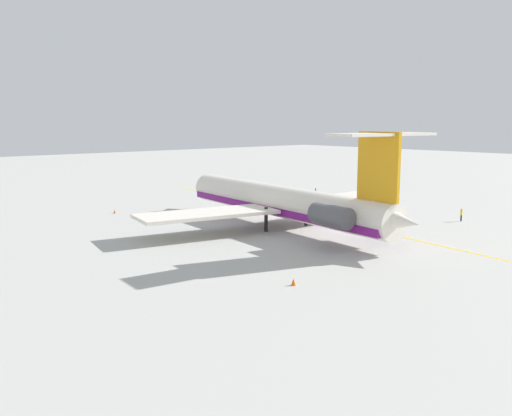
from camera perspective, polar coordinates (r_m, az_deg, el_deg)
ground at (r=73.20m, az=8.98°, el=-1.14°), size 330.00×330.00×0.00m
main_jetliner at (r=65.41m, az=3.21°, el=0.62°), size 40.84×36.10×11.89m
ground_crew_near_nose at (r=92.86m, az=6.27°, el=1.72°), size 0.38×0.26×1.64m
ground_crew_near_tail at (r=75.39m, az=20.77°, el=-0.51°), size 0.27×0.42×1.68m
safety_cone_nose at (r=79.14m, az=-14.62°, el=-0.36°), size 0.40×0.40×0.55m
safety_cone_wingtip at (r=43.47m, az=3.96°, el=-7.76°), size 0.40×0.40×0.55m
safety_cone_tail at (r=95.85m, az=4.19°, el=1.52°), size 0.40×0.40×0.55m
taxiway_centreline at (r=72.51m, az=7.15°, el=-1.19°), size 85.92×11.72×0.01m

